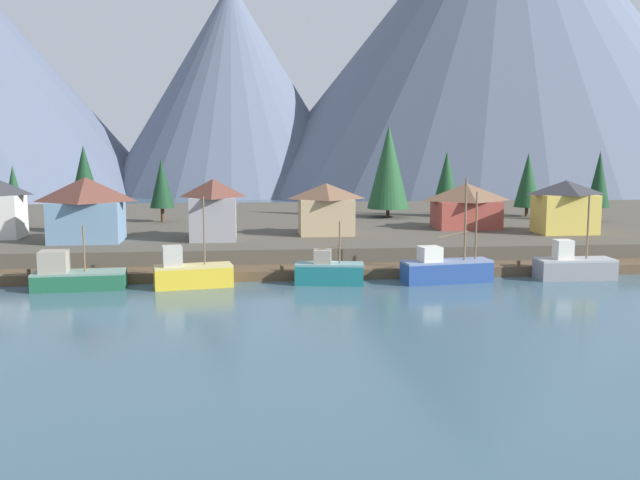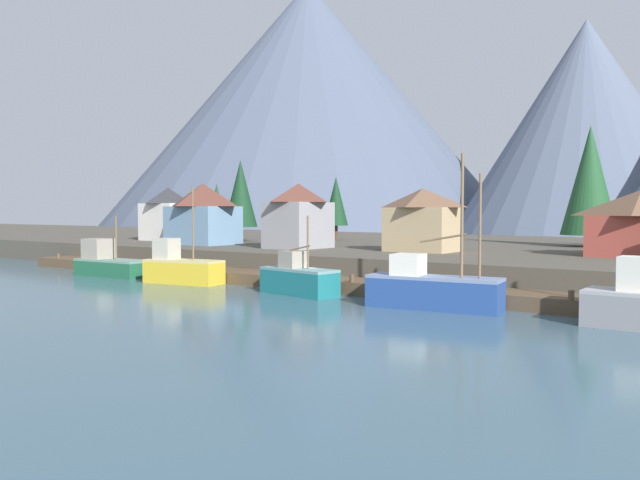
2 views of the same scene
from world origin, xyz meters
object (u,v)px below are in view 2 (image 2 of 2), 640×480
fishing_boat_yellow (181,268)px  fishing_boat_teal (298,279)px  fishing_boat_blue (432,289)px  house_blue (203,213)px  house_grey (298,215)px  conifer_mid_left (590,180)px  conifer_mid_right (217,206)px  house_tan (422,219)px  conifer_back_left (336,201)px  house_white (168,213)px  conifer_centre (241,194)px  fishing_boat_green (110,263)px

fishing_boat_yellow → fishing_boat_teal: bearing=-8.9°
fishing_boat_blue → house_blue: (-36.73, 14.11, 4.86)m
house_grey → conifer_mid_left: 32.12m
fishing_boat_blue → house_blue: bearing=150.8°
conifer_mid_right → house_tan: bearing=-14.9°
house_grey → conifer_back_left: size_ratio=0.80×
house_grey → house_blue: 13.87m
house_white → conifer_mid_left: 52.40m
fishing_boat_yellow → house_grey: bearing=74.0°
fishing_boat_yellow → conifer_mid_right: size_ratio=1.07×
house_white → conifer_mid_left: (49.37, 17.20, 3.68)m
house_grey → house_blue: size_ratio=0.86×
conifer_mid_right → conifer_centre: size_ratio=0.76×
house_tan → conifer_back_left: size_ratio=0.78×
fishing_boat_teal → fishing_boat_yellow: bearing=-170.3°
house_white → house_blue: 12.17m
fishing_boat_yellow → conifer_centre: 27.49m
fishing_boat_green → fishing_boat_teal: 23.74m
house_blue → conifer_back_left: (6.16, 18.57, 1.59)m
fishing_boat_blue → conifer_centre: size_ratio=0.96×
house_tan → house_blue: house_blue is taller
house_blue → conifer_mid_left: bearing=29.5°
fishing_boat_blue → house_white: (-48.11, 18.42, 4.81)m
house_grey → house_blue: house_blue is taller
fishing_boat_yellow → conifer_mid_left: conifer_mid_left is taller
house_blue → house_tan: bearing=7.3°
fishing_boat_yellow → fishing_boat_teal: (13.07, 0.25, -0.14)m
fishing_boat_green → fishing_boat_yellow: bearing=-4.2°
fishing_boat_green → conifer_back_left: (4.54, 32.52, 6.52)m
house_blue → conifer_mid_right: size_ratio=1.00×
conifer_back_left → conifer_centre: (-7.99, -10.25, 0.94)m
fishing_boat_blue → house_grey: 27.63m
fishing_boat_blue → house_grey: bearing=138.9°
conifer_mid_left → conifer_centre: 41.96m
fishing_boat_green → conifer_mid_right: (-13.44, 27.73, 6.01)m
conifer_mid_right → conifer_centre: (9.99, -5.45, 1.45)m
house_blue → conifer_centre: conifer_centre is taller
fishing_boat_yellow → house_tan: bearing=40.0°
fishing_boat_yellow → conifer_back_left: conifer_back_left is taller
fishing_boat_yellow → house_white: size_ratio=1.20×
house_grey → conifer_centre: conifer_centre is taller
house_grey → conifer_centre: bearing=154.0°
conifer_back_left → fishing_boat_blue: bearing=-46.9°
fishing_boat_green → house_blue: 14.89m
fishing_boat_yellow → fishing_boat_blue: bearing=-10.0°
fishing_boat_teal → house_tan: 17.91m
fishing_boat_yellow → fishing_boat_blue: 24.44m
fishing_boat_yellow → conifer_mid_left: 44.72m
fishing_boat_blue → house_tan: 20.52m
fishing_boat_teal → conifer_mid_right: (-37.19, 27.61, 6.05)m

